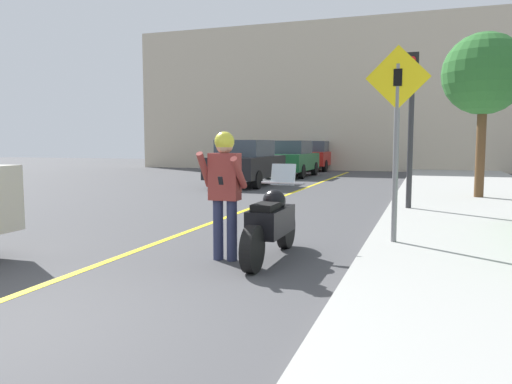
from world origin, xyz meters
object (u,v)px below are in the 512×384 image
Objects in this scene: parked_car_red at (315,155)px; street_tree at (484,75)px; traffic_light at (412,100)px; crossing_sign at (397,125)px; parked_car_green at (291,158)px; parked_car_black at (247,162)px; motorcycle at (271,223)px; person_biker at (225,182)px.

street_tree is at bearing -61.63° from parked_car_red.
crossing_sign is at bearing -90.95° from traffic_light.
traffic_light is 0.80× the size of parked_car_green.
traffic_light is at bearing -44.58° from parked_car_black.
street_tree is 11.28m from parked_car_green.
traffic_light is at bearing 89.05° from crossing_sign.
parked_car_green reaches higher than motorcycle.
crossing_sign is at bearing -74.69° from parked_car_red.
motorcycle is 5.68m from traffic_light.
person_biker reaches higher than motorcycle.
traffic_light is 3.53m from street_tree.
person_biker is at bearing -71.39° from parked_car_black.
person_biker is at bearing -78.07° from parked_car_green.
street_tree reaches higher than crossing_sign.
street_tree is at bearing 64.99° from person_biker.
motorcycle is at bearing 25.78° from person_biker.
parked_car_red is (-3.57, 22.12, -0.21)m from person_biker.
motorcycle is 0.49× the size of street_tree.
crossing_sign reaches higher than parked_car_black.
parked_car_black is at bearing 135.42° from traffic_light.
traffic_light is 12.61m from parked_car_green.
parked_car_green is (-5.61, 15.16, -0.98)m from crossing_sign.
traffic_light is at bearing 67.73° from person_biker.
person_biker is 0.40× the size of street_tree.
parked_car_green is at bearing 101.93° from person_biker.
parked_car_red is (0.21, 10.90, 0.00)m from parked_car_black.
parked_car_black is (-5.97, 5.88, -1.65)m from traffic_light.
person_biker is 2.62m from crossing_sign.
traffic_light is 17.81m from parked_car_red.
parked_car_red is at bearing 100.74° from motorcycle.
crossing_sign reaches higher than motorcycle.
street_tree is at bearing -47.97° from parked_car_green.
parked_car_green is (-4.05, 16.21, 0.36)m from motorcycle.
person_biker is 11.84m from parked_car_black.
parked_car_black and parked_car_green have the same top height.
street_tree is 8.56m from parked_car_black.
street_tree is at bearing 60.37° from traffic_light.
crossing_sign is 0.84× the size of traffic_light.
traffic_light reaches higher than parked_car_red.
traffic_light reaches higher than person_biker.
parked_car_black is (-3.78, 11.22, -0.21)m from person_biker.
parked_car_green is 5.63m from parked_car_red.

